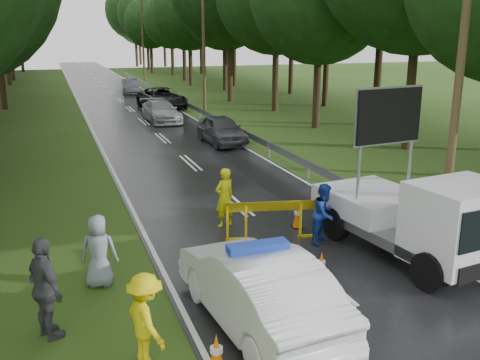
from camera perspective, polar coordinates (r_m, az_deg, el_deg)
name	(u,v)px	position (r m, az deg, el deg)	size (l,w,h in m)	color
ground	(319,278)	(12.74, 8.39, -10.27)	(160.00, 160.00, 0.00)	#274413
road	(130,109)	(40.84, -11.65, 7.39)	(7.00, 140.00, 0.02)	black
guardrail	(180,101)	(41.11, -6.46, 8.42)	(0.12, 60.06, 0.70)	gray
utility_pole_near	(462,49)	(16.16, 22.63, 12.77)	(1.40, 0.24, 10.00)	#4E3D24
utility_pole_mid	(204,39)	(39.57, -3.91, 14.77)	(1.40, 0.24, 10.00)	#4E3D24
utility_pole_far	(143,37)	(64.99, -10.34, 14.80)	(1.40, 0.24, 10.00)	#4E3D24
police_sedan	(257,289)	(10.39, 1.87, -11.51)	(2.06, 4.86, 1.71)	silver
work_truck	(419,216)	(13.92, 18.52, -3.70)	(2.88, 5.41, 4.13)	gray
barrier	(274,211)	(14.57, 3.60, -3.30)	(2.58, 0.62, 1.09)	#DEBD0C
officer	(225,198)	(15.49, -1.66, -1.89)	(0.64, 0.42, 1.76)	#DCE70C
civilian	(325,214)	(14.47, 9.02, -3.57)	(0.80, 0.63, 1.66)	#173296
bystander_left	(146,320)	(9.39, -10.00, -14.53)	(1.08, 0.62, 1.67)	yellow
bystander_mid	(46,289)	(10.54, -20.03, -10.85)	(1.16, 0.48, 1.98)	#393C40
bystander_right	(99,251)	(12.33, -14.83, -7.33)	(0.81, 0.53, 1.66)	gray
queue_car_first	(222,130)	(27.42, -1.98, 5.40)	(1.70, 4.23, 1.44)	#3A3D41
queue_car_second	(161,111)	(34.61, -8.45, 7.25)	(1.88, 4.63, 1.34)	gray
queue_car_third	(162,98)	(40.69, -8.31, 8.61)	(2.59, 5.62, 1.56)	black
queue_car_fourth	(130,87)	(51.41, -11.63, 9.73)	(1.43, 4.10, 1.35)	#393B40
cone_near_left	(216,354)	(9.30, -2.53, -18.07)	(0.35, 0.35, 0.74)	black
cone_center	(321,265)	(12.64, 8.67, -8.96)	(0.30, 0.30, 0.64)	black
cone_far	(298,216)	(15.63, 6.19, -3.83)	(0.35, 0.35, 0.74)	black
cone_left_mid	(230,267)	(12.29, -1.06, -9.31)	(0.34, 0.34, 0.72)	black
cone_right	(377,218)	(15.79, 14.40, -3.96)	(0.37, 0.37, 0.78)	black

